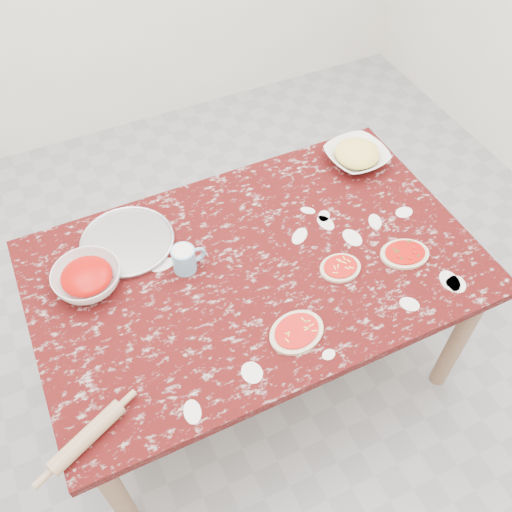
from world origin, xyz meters
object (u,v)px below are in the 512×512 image
object	(u,v)px
flour_mug	(185,259)
pizza_tray	(127,242)
worktable	(256,278)
sauce_bowl	(87,279)
cheese_bowl	(356,157)
rolling_pin	(87,437)

from	to	relation	value
flour_mug	pizza_tray	bearing A→B (deg)	127.63
worktable	pizza_tray	world-z (taller)	pizza_tray
sauce_bowl	cheese_bowl	distance (m)	1.20
worktable	rolling_pin	bearing A→B (deg)	-152.07
worktable	cheese_bowl	size ratio (longest dim) A/B	6.47
sauce_bowl	worktable	bearing A→B (deg)	-16.46
sauce_bowl	flour_mug	world-z (taller)	flour_mug
sauce_bowl	rolling_pin	distance (m)	0.56
cheese_bowl	flour_mug	world-z (taller)	flour_mug
cheese_bowl	pizza_tray	bearing A→B (deg)	-178.63
worktable	rolling_pin	world-z (taller)	rolling_pin
pizza_tray	sauce_bowl	distance (m)	0.22
pizza_tray	cheese_bowl	xyz separation A→B (m)	(1.01, 0.02, 0.02)
cheese_bowl	flour_mug	distance (m)	0.88
flour_mug	cheese_bowl	bearing A→B (deg)	14.91
sauce_bowl	rolling_pin	xyz separation A→B (m)	(-0.14, -0.55, -0.01)
sauce_bowl	flour_mug	bearing A→B (deg)	-12.26
rolling_pin	sauce_bowl	bearing A→B (deg)	75.14
cheese_bowl	worktable	bearing A→B (deg)	-152.56
worktable	flour_mug	distance (m)	0.29
pizza_tray	rolling_pin	xyz separation A→B (m)	(-0.32, -0.68, 0.02)
sauce_bowl	cheese_bowl	world-z (taller)	sauce_bowl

